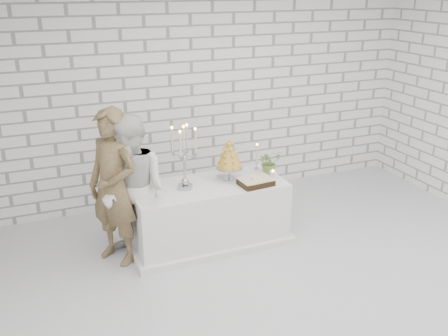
{
  "coord_description": "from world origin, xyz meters",
  "views": [
    {
      "loc": [
        -2.48,
        -3.9,
        2.98
      ],
      "look_at": [
        -0.53,
        0.82,
        1.05
      ],
      "focal_mm": 39.78,
      "sensor_mm": 36.0,
      "label": 1
    }
  ],
  "objects_px": {
    "cake_table": "(209,213)",
    "candelabra": "(184,158)",
    "groom": "(113,188)",
    "croquembouche": "(229,160)",
    "bride": "(133,191)"
  },
  "relations": [
    {
      "from": "bride",
      "to": "croquembouche",
      "type": "xyz_separation_m",
      "value": [
        1.18,
        0.11,
        0.16
      ]
    },
    {
      "from": "cake_table",
      "to": "croquembouche",
      "type": "xyz_separation_m",
      "value": [
        0.28,
        0.05,
        0.63
      ]
    },
    {
      "from": "croquembouche",
      "to": "candelabra",
      "type": "bearing_deg",
      "value": -173.74
    },
    {
      "from": "cake_table",
      "to": "croquembouche",
      "type": "relative_size",
      "value": 3.58
    },
    {
      "from": "candelabra",
      "to": "croquembouche",
      "type": "bearing_deg",
      "value": 6.26
    },
    {
      "from": "candelabra",
      "to": "bride",
      "type": "bearing_deg",
      "value": -176.02
    },
    {
      "from": "cake_table",
      "to": "candelabra",
      "type": "relative_size",
      "value": 2.39
    },
    {
      "from": "groom",
      "to": "croquembouche",
      "type": "relative_size",
      "value": 3.51
    },
    {
      "from": "groom",
      "to": "candelabra",
      "type": "xyz_separation_m",
      "value": [
        0.81,
        -0.03,
        0.24
      ]
    },
    {
      "from": "groom",
      "to": "bride",
      "type": "height_order",
      "value": "groom"
    },
    {
      "from": "bride",
      "to": "groom",
      "type": "bearing_deg",
      "value": -142.28
    },
    {
      "from": "groom",
      "to": "croquembouche",
      "type": "height_order",
      "value": "groom"
    },
    {
      "from": "cake_table",
      "to": "croquembouche",
      "type": "bearing_deg",
      "value": 10.06
    },
    {
      "from": "cake_table",
      "to": "groom",
      "type": "height_order",
      "value": "groom"
    },
    {
      "from": "groom",
      "to": "croquembouche",
      "type": "distance_m",
      "value": 1.39
    }
  ]
}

